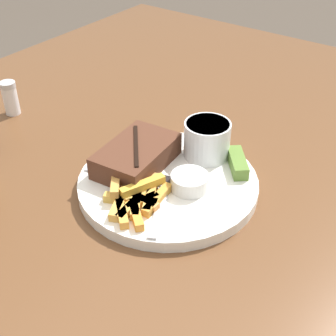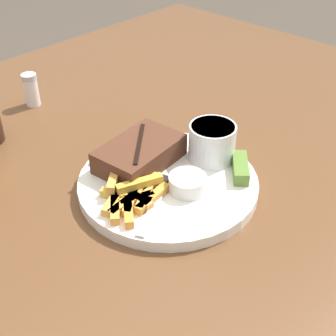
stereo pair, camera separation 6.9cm
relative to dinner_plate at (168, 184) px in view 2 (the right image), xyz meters
name	(u,v)px [view 2 (the right image)]	position (x,y,z in m)	size (l,w,h in m)	color
dining_table	(168,221)	(0.00, 0.00, -0.08)	(1.43, 1.24, 0.74)	brown
dinner_plate	(168,184)	(0.00, 0.00, 0.00)	(0.27, 0.27, 0.02)	white
steak_portion	(139,154)	(0.00, 0.06, 0.03)	(0.14, 0.10, 0.04)	#512D1E
fries_pile	(132,196)	(-0.07, 0.00, 0.02)	(0.12, 0.11, 0.02)	gold
coleslaw_cup	(212,140)	(0.09, -0.01, 0.04)	(0.07, 0.07, 0.06)	white
dipping_sauce_cup	(190,181)	(0.00, -0.04, 0.02)	(0.06, 0.06, 0.02)	silver
pickle_spear	(240,168)	(0.09, -0.07, 0.02)	(0.07, 0.06, 0.02)	#567A2D
fork_utensil	(154,207)	(-0.06, -0.03, 0.01)	(0.12, 0.07, 0.00)	#B7B7BC
knife_utensil	(148,176)	(-0.02, 0.02, 0.01)	(0.07, 0.16, 0.01)	#B7B7BC
salt_shaker	(31,90)	(0.01, 0.38, 0.02)	(0.03, 0.03, 0.07)	white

